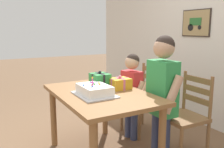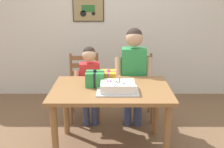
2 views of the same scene
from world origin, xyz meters
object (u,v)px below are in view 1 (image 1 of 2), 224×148
Objects in this scene: child_younger at (132,88)px; birthday_cake at (94,90)px; chair_right at (186,116)px; child_older at (162,86)px; gift_box_red_large at (100,81)px; chair_left at (144,98)px; gift_box_beside_cake at (120,84)px; dining_table at (101,102)px.

birthday_cake is at bearing -62.53° from child_younger.
chair_right is 0.69× the size of child_older.
gift_box_red_large is 0.87m from chair_left.
child_younger reaches higher than birthday_cake.
child_older is at bearing 44.89° from gift_box_beside_cake.
child_older reaches higher than birthday_cake.
birthday_cake is 0.48× the size of chair_right.
dining_table is 0.27m from gift_box_red_large.
birthday_cake is 1.10m from chair_left.
child_younger reaches higher than chair_left.
birthday_cake is at bearing -64.56° from chair_left.
birthday_cake is 0.40× the size of child_younger.
gift_box_beside_cake is at bearing -135.11° from child_older.
chair_left is at bearing 120.41° from gift_box_beside_cake.
child_younger is (-0.10, 0.49, -0.17)m from gift_box_red_large.
child_younger reaches higher than gift_box_beside_cake.
dining_table is 0.64m from child_younger.
chair_left is 0.84× the size of child_younger.
gift_box_red_large is 0.16× the size of child_older.
dining_table is 0.94m from chair_right.
gift_box_red_large reaches higher than birthday_cake.
child_older is (0.22, 0.68, 0.01)m from birthday_cake.
gift_box_beside_cake is 0.24× the size of chair_right.
chair_left is at bearing 110.09° from child_younger.
dining_table is 2.96× the size of birthday_cake.
dining_table is 6.19× the size of gift_box_red_large.
child_younger is at bearing 179.95° from child_older.
gift_box_beside_cake is at bearing -124.65° from chair_right.
chair_left and chair_right have the same top height.
chair_right is (0.38, 0.85, -0.17)m from dining_table.
dining_table is 0.30m from gift_box_beside_cake.
chair_left is (-0.35, 0.59, -0.34)m from gift_box_beside_cake.
child_younger is at bearing 101.74° from gift_box_red_large.
gift_box_beside_cake is at bearing 49.13° from gift_box_red_large.
child_older reaches higher than child_younger.
dining_table is 0.67m from child_older.
gift_box_red_large reaches higher than gift_box_beside_cake.
dining_table is 1.42× the size of chair_right.
gift_box_red_large is 1.01m from chair_right.
dining_table is at bearing -114.08° from chair_right.
dining_table is at bearing -116.83° from child_older.
chair_left is at bearing 114.22° from dining_table.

